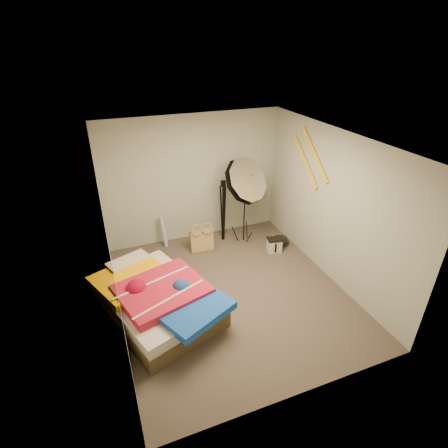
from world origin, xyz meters
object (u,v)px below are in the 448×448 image
tote_bag (202,240)px  camera_tripod (223,207)px  photo_umbrella (244,182)px  wrapping_roll (164,232)px  duffel_bag (279,243)px  bed (156,298)px  camera_case (274,245)px

tote_bag → camera_tripod: camera_tripod is taller
tote_bag → camera_tripod: size_ratio=0.34×
camera_tripod → photo_umbrella: bearing=-50.6°
camera_tripod → wrapping_roll: bearing=170.9°
photo_umbrella → duffel_bag: bearing=-29.3°
bed → camera_tripod: size_ratio=1.74×
photo_umbrella → camera_tripod: 0.75m
tote_bag → camera_case: (1.29, -0.56, -0.09)m
bed → photo_umbrella: photo_umbrella is taller
wrapping_roll → camera_tripod: 1.27m
tote_bag → photo_umbrella: bearing=-5.9°
wrapping_roll → duffel_bag: 2.28m
tote_bag → duffel_bag: size_ratio=1.31×
tote_bag → bed: bearing=-127.2°
duffel_bag → camera_tripod: size_ratio=0.26×
camera_tripod → camera_case: bearing=-46.1°
wrapping_roll → photo_umbrella: bearing=-19.9°
duffel_bag → camera_tripod: bearing=125.7°
bed → photo_umbrella: size_ratio=1.19×
camera_case → duffel_bag: size_ratio=0.77×
wrapping_roll → photo_umbrella: size_ratio=0.33×
wrapping_roll → duffel_bag: bearing=-22.9°
camera_case → bed: size_ratio=0.12×
duffel_bag → bed: 2.80m
bed → camera_tripod: (1.71, 1.67, 0.47)m
wrapping_roll → duffel_bag: wrapping_roll is taller
camera_case → camera_tripod: size_ratio=0.20×
tote_bag → wrapping_roll: wrapping_roll is taller
wrapping_roll → camera_case: size_ratio=2.41×
camera_case → bed: bed is taller
tote_bag → wrapping_roll: bearing=149.1°
duffel_bag → bed: bearing=-176.7°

